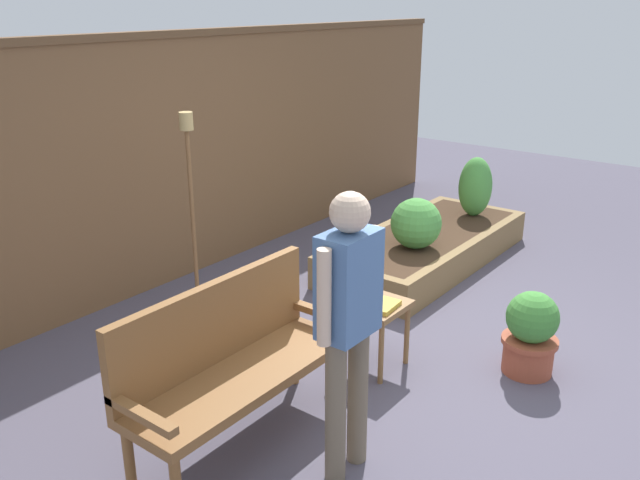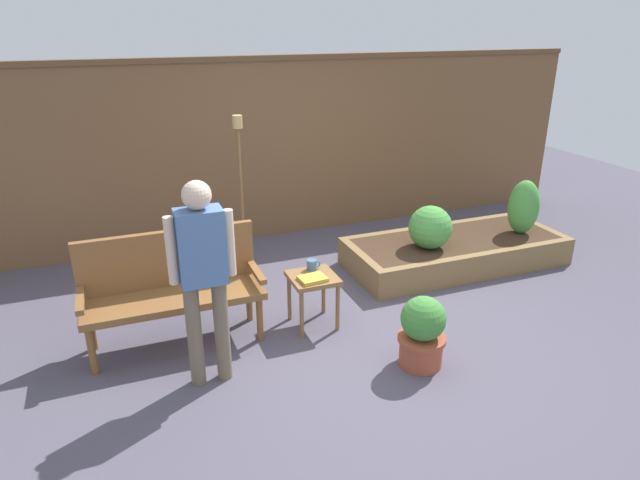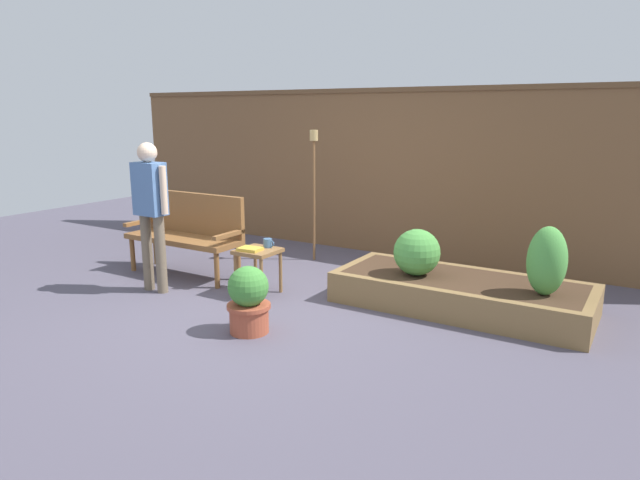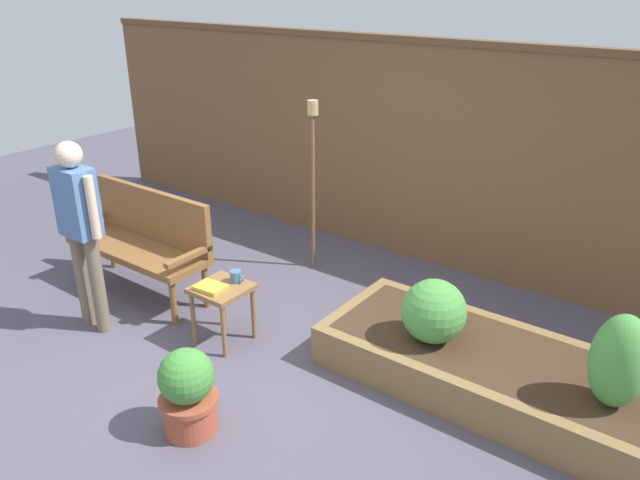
{
  "view_description": "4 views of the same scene",
  "coord_description": "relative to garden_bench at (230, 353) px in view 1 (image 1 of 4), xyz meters",
  "views": [
    {
      "loc": [
        -3.77,
        -1.91,
        2.41
      ],
      "look_at": [
        0.02,
        1.01,
        0.68
      ],
      "focal_mm": 37.64,
      "sensor_mm": 36.0,
      "label": 1
    },
    {
      "loc": [
        -1.82,
        -3.74,
        2.54
      ],
      "look_at": [
        -0.18,
        0.44,
        0.74
      ],
      "focal_mm": 31.04,
      "sensor_mm": 36.0,
      "label": 2
    },
    {
      "loc": [
        3.18,
        -4.19,
        1.86
      ],
      "look_at": [
        0.43,
        0.32,
        0.66
      ],
      "focal_mm": 31.74,
      "sensor_mm": 36.0,
      "label": 3
    },
    {
      "loc": [
        2.78,
        -2.58,
        2.67
      ],
      "look_at": [
        0.15,
        0.95,
        0.76
      ],
      "focal_mm": 34.32,
      "sensor_mm": 36.0,
      "label": 4
    }
  ],
  "objects": [
    {
      "name": "shrub_near_bench",
      "position": [
        2.68,
        0.35,
        -0.02
      ],
      "size": [
        0.45,
        0.45,
        0.45
      ],
      "color": "brown",
      "rests_on": "raised_planter_bed"
    },
    {
      "name": "raised_planter_bed",
      "position": [
        3.1,
        0.46,
        -0.39
      ],
      "size": [
        2.4,
        1.0,
        0.3
      ],
      "color": "olive",
      "rests_on": "ground_plane"
    },
    {
      "name": "side_table",
      "position": [
        1.16,
        -0.21,
        -0.15
      ],
      "size": [
        0.4,
        0.4,
        0.48
      ],
      "color": "olive",
      "rests_on": "ground_plane"
    },
    {
      "name": "potted_boxwood",
      "position": [
        1.74,
        -1.08,
        -0.25
      ],
      "size": [
        0.38,
        0.38,
        0.59
      ],
      "color": "#A84C33",
      "rests_on": "ground_plane"
    },
    {
      "name": "shrub_far_corner",
      "position": [
        3.87,
        0.35,
        0.06
      ],
      "size": [
        0.34,
        0.34,
        0.61
      ],
      "color": "brown",
      "rests_on": "raised_planter_bed"
    },
    {
      "name": "fence_back",
      "position": [
        1.47,
        2.1,
        0.55
      ],
      "size": [
        8.4,
        0.14,
        2.16
      ],
      "color": "brown",
      "rests_on": "ground_plane"
    },
    {
      "name": "garden_bench",
      "position": [
        0.0,
        0.0,
        0.0
      ],
      "size": [
        1.44,
        0.48,
        0.94
      ],
      "color": "brown",
      "rests_on": "ground_plane"
    },
    {
      "name": "tiki_torch",
      "position": [
        0.92,
        1.28,
        0.59
      ],
      "size": [
        0.1,
        0.1,
        1.64
      ],
      "color": "brown",
      "rests_on": "ground_plane"
    },
    {
      "name": "cup_on_table",
      "position": [
        1.2,
        -0.08,
        -0.02
      ],
      "size": [
        0.13,
        0.09,
        0.09
      ],
      "color": "teal",
      "rests_on": "side_table"
    },
    {
      "name": "person_by_bench",
      "position": [
        0.17,
        -0.69,
        0.39
      ],
      "size": [
        0.47,
        0.2,
        1.56
      ],
      "color": "#70604C",
      "rests_on": "ground_plane"
    },
    {
      "name": "book_on_table",
      "position": [
        1.13,
        -0.29,
        -0.05
      ],
      "size": [
        0.24,
        0.19,
        0.03
      ],
      "primitive_type": "cube",
      "rotation": [
        0.0,
        0.0,
        0.09
      ],
      "color": "gold",
      "rests_on": "side_table"
    },
    {
      "name": "ground_plane",
      "position": [
        1.47,
        -0.5,
        -0.54
      ],
      "size": [
        14.0,
        14.0,
        0.0
      ],
      "primitive_type": "plane",
      "color": "#514C5B"
    }
  ]
}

